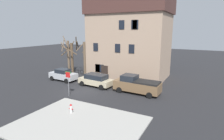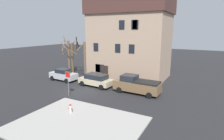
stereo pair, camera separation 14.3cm
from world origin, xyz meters
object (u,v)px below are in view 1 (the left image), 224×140
car_beige_wagon (96,80)px  pickup_truck_brown (137,85)px  tree_bare_far (85,57)px  car_silver_sedan (63,75)px  tree_bare_near (68,55)px  building_main (129,39)px  fire_hydrant (71,108)px  street_sign_pole (68,79)px  tree_bare_mid (72,56)px  bicycle_leaning (80,72)px

car_beige_wagon → pickup_truck_brown: bearing=-0.1°
tree_bare_far → car_silver_sedan: tree_bare_far is taller
tree_bare_near → pickup_truck_brown: 15.23m
building_main → car_beige_wagon: bearing=-102.3°
pickup_truck_brown → fire_hydrant: bearing=-111.2°
tree_bare_near → car_silver_sedan: tree_bare_near is taller
street_sign_pole → tree_bare_far: bearing=116.1°
building_main → tree_bare_far: 7.84m
street_sign_pole → fire_hydrant: bearing=-46.7°
tree_bare_near → tree_bare_mid: (0.87, -0.00, -0.02)m
building_main → bicycle_leaning: building_main is taller
tree_bare_mid → fire_hydrant: bearing=-50.6°
tree_bare_near → tree_bare_mid: 0.87m
pickup_truck_brown → fire_hydrant: 8.61m
tree_bare_near → car_beige_wagon: tree_bare_near is taller
tree_bare_far → car_silver_sedan: 5.00m
tree_bare_mid → bicycle_leaning: (1.51, 0.01, -2.66)m
building_main → tree_bare_far: building_main is taller
tree_bare_mid → car_beige_wagon: (7.80, -4.63, -2.17)m
building_main → tree_bare_mid: 10.20m
tree_bare_far → car_beige_wagon: bearing=-42.2°
car_silver_sedan → bicycle_leaning: (-0.49, 4.49, -0.50)m
tree_bare_far → fire_hydrant: (7.72, -12.67, -2.41)m
tree_bare_mid → tree_bare_far: tree_bare_mid is taller
building_main → fire_hydrant: bearing=-86.3°
tree_bare_far → bicycle_leaning: (-1.16, -0.01, -2.58)m
building_main → car_silver_sedan: 11.49m
street_sign_pole → car_silver_sedan: bearing=137.3°
fire_hydrant → tree_bare_mid: bearing=129.4°
tree_bare_mid → tree_bare_far: bearing=0.4°
car_silver_sedan → fire_hydrant: bearing=-44.3°
tree_bare_near → pickup_truck_brown: (14.36, -4.63, -2.04)m
pickup_truck_brown → street_sign_pole: street_sign_pole is taller
pickup_truck_brown → bicycle_leaning: 12.86m
tree_bare_near → tree_bare_mid: size_ratio=1.01×
tree_bare_mid → street_sign_pole: (7.24, -9.31, -1.04)m
car_beige_wagon → bicycle_leaning: 7.83m
pickup_truck_brown → tree_bare_near: bearing=162.1°
building_main → tree_bare_near: 11.00m
building_main → car_beige_wagon: 9.05m
tree_bare_far → street_sign_pole: size_ratio=1.91×
tree_bare_far → street_sign_pole: (4.57, -9.33, -0.95)m
tree_bare_near → tree_bare_far: tree_bare_near is taller
building_main → street_sign_pole: bearing=-100.2°
pickup_truck_brown → street_sign_pole: bearing=-143.2°
tree_bare_mid → tree_bare_far: 2.67m
building_main → tree_bare_mid: building_main is taller
car_silver_sedan → street_sign_pole: (5.24, -4.83, 1.12)m
building_main → street_sign_pole: 12.82m
building_main → car_beige_wagon: building_main is taller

